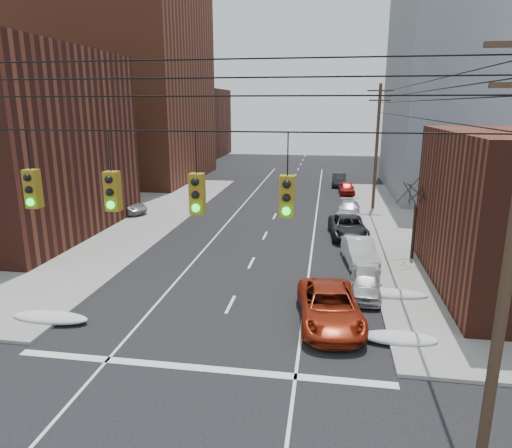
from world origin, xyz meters
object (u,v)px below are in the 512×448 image
(parked_car_a, at_px, (366,284))
(parked_car_b, at_px, (360,252))
(lot_car_b, at_px, (124,206))
(parked_car_d, at_px, (349,210))
(parked_car_f, at_px, (339,180))
(red_pickup, at_px, (330,307))
(parked_car_c, at_px, (348,227))
(parked_car_e, at_px, (347,188))
(lot_car_c, at_px, (68,213))
(lot_car_a, at_px, (57,226))
(lot_car_d, at_px, (47,207))

(parked_car_a, height_order, parked_car_b, parked_car_b)
(parked_car_a, relative_size, lot_car_b, 0.84)
(parked_car_d, bearing_deg, parked_car_f, 96.95)
(red_pickup, distance_m, parked_car_d, 20.00)
(parked_car_c, bearing_deg, parked_car_d, 82.41)
(lot_car_b, bearing_deg, parked_car_c, -79.39)
(parked_car_d, xyz_separation_m, parked_car_e, (0.19, 10.39, 0.01))
(parked_car_e, xyz_separation_m, lot_car_c, (-22.60, -15.86, 0.15))
(parked_car_d, relative_size, parked_car_e, 1.15)
(parked_car_d, height_order, lot_car_a, lot_car_a)
(red_pickup, relative_size, lot_car_a, 1.43)
(red_pickup, height_order, lot_car_c, red_pickup)
(red_pickup, height_order, parked_car_d, red_pickup)
(parked_car_e, height_order, lot_car_d, lot_car_d)
(lot_car_a, xyz_separation_m, lot_car_d, (-4.04, 5.08, 0.13))
(parked_car_a, height_order, lot_car_d, lot_car_d)
(parked_car_a, bearing_deg, parked_car_f, 95.22)
(parked_car_b, height_order, lot_car_c, parked_car_b)
(parked_car_c, distance_m, lot_car_b, 19.28)
(parked_car_c, xyz_separation_m, parked_car_d, (0.28, 6.15, -0.10))
(parked_car_c, bearing_deg, parked_car_e, 83.41)
(parked_car_d, relative_size, lot_car_d, 0.98)
(red_pickup, height_order, lot_car_a, red_pickup)
(parked_car_a, relative_size, parked_car_c, 0.69)
(red_pickup, bearing_deg, parked_car_a, 55.08)
(lot_car_c, bearing_deg, parked_car_f, -34.41)
(parked_car_b, bearing_deg, parked_car_c, 87.10)
(parked_car_a, distance_m, lot_car_c, 25.23)
(parked_car_f, distance_m, lot_car_c, 30.37)
(parked_car_a, bearing_deg, parked_car_e, 93.94)
(red_pickup, height_order, parked_car_f, red_pickup)
(lot_car_a, bearing_deg, lot_car_c, 22.07)
(parked_car_b, distance_m, lot_car_b, 21.65)
(parked_car_e, xyz_separation_m, lot_car_b, (-19.33, -12.51, 0.10))
(red_pickup, distance_m, lot_car_c, 25.37)
(parked_car_e, bearing_deg, lot_car_d, -152.67)
(parked_car_c, relative_size, lot_car_d, 1.18)
(parked_car_f, relative_size, lot_car_c, 0.97)
(parked_car_b, bearing_deg, parked_car_a, -97.60)
(red_pickup, bearing_deg, lot_car_a, 144.70)
(parked_car_f, xyz_separation_m, lot_car_d, (-24.51, -19.79, 0.20))
(lot_car_a, bearing_deg, parked_car_f, -37.67)
(parked_car_d, relative_size, parked_car_f, 1.02)
(red_pickup, distance_m, lot_car_d, 28.28)
(parked_car_e, height_order, parked_car_f, parked_car_f)
(parked_car_a, bearing_deg, lot_car_c, 157.53)
(parked_car_d, distance_m, parked_car_f, 15.61)
(parked_car_c, distance_m, lot_car_c, 22.14)
(parked_car_a, distance_m, parked_car_c, 10.55)
(lot_car_c, bearing_deg, parked_car_d, -64.62)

